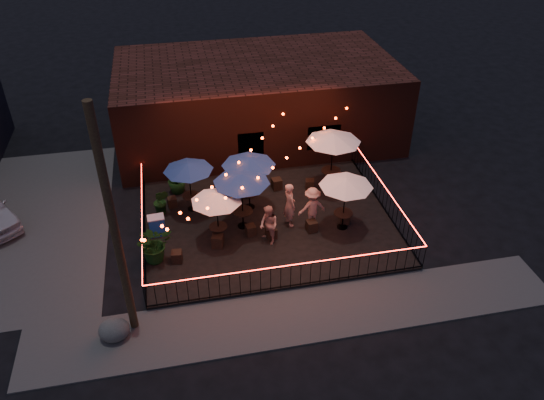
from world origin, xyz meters
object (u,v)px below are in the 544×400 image
(utility_pole, at_px, (115,230))
(boulder, at_px, (114,330))
(cafe_table_4, at_px, (346,183))
(cafe_table_1, at_px, (188,167))
(cafe_table_2, at_px, (241,179))
(cafe_table_3, at_px, (249,162))
(cooler, at_px, (157,225))
(cafe_table_0, at_px, (216,199))
(cafe_table_5, at_px, (333,138))

(utility_pole, height_order, boulder, utility_pole)
(cafe_table_4, xyz_separation_m, boulder, (-8.86, -3.94, -1.92))
(cafe_table_1, distance_m, cafe_table_2, 2.54)
(utility_pole, distance_m, cafe_table_3, 7.67)
(cooler, bearing_deg, cafe_table_2, -7.13)
(cafe_table_4, relative_size, cooler, 3.17)
(cafe_table_0, bearing_deg, utility_pole, -130.85)
(cafe_table_2, xyz_separation_m, cafe_table_5, (4.36, 2.19, 0.17))
(cafe_table_4, height_order, cooler, cafe_table_4)
(cafe_table_5, bearing_deg, cafe_table_3, -166.69)
(cafe_table_4, bearing_deg, cafe_table_1, 156.70)
(cafe_table_3, bearing_deg, boulder, -131.59)
(utility_pole, bearing_deg, cafe_table_4, 23.33)
(cafe_table_2, height_order, boulder, cafe_table_2)
(cafe_table_3, height_order, cafe_table_4, cafe_table_3)
(cafe_table_5, bearing_deg, boulder, -142.90)
(cafe_table_1, xyz_separation_m, cafe_table_2, (1.94, -1.63, 0.19))
(cafe_table_4, bearing_deg, cafe_table_5, 82.19)
(cafe_table_0, relative_size, boulder, 2.75)
(cafe_table_0, distance_m, cafe_table_2, 1.31)
(cafe_table_0, bearing_deg, cafe_table_2, 32.97)
(utility_pole, relative_size, cooler, 9.35)
(cooler, bearing_deg, cafe_table_5, 10.16)
(cafe_table_2, bearing_deg, cafe_table_1, 139.89)
(cafe_table_3, xyz_separation_m, cafe_table_4, (3.44, -2.17, -0.11))
(cafe_table_1, xyz_separation_m, cafe_table_3, (2.43, -0.36, 0.17))
(cafe_table_1, relative_size, cafe_table_4, 0.83)
(cafe_table_3, bearing_deg, cafe_table_1, 171.58)
(utility_pole, xyz_separation_m, cafe_table_3, (4.82, 5.74, -1.61))
(cooler, height_order, boulder, cooler)
(cafe_table_3, bearing_deg, cooler, -164.23)
(cafe_table_1, distance_m, boulder, 7.36)
(boulder, bearing_deg, cafe_table_5, 37.10)
(cafe_table_0, relative_size, cafe_table_1, 1.14)
(cafe_table_4, height_order, cafe_table_5, cafe_table_5)
(cafe_table_1, xyz_separation_m, cooler, (-1.49, -1.47, -1.63))
(boulder, bearing_deg, cooler, 73.33)
(cooler, distance_m, boulder, 5.22)
(cafe_table_3, bearing_deg, cafe_table_5, 13.31)
(cafe_table_1, height_order, cooler, cafe_table_1)
(cafe_table_1, relative_size, cafe_table_3, 0.89)
(cafe_table_0, bearing_deg, cafe_table_1, 110.30)
(cafe_table_1, bearing_deg, cooler, -135.53)
(utility_pole, relative_size, cafe_table_2, 2.84)
(cafe_table_0, relative_size, cafe_table_4, 0.95)
(cafe_table_2, bearing_deg, utility_pole, -134.14)
(cafe_table_0, bearing_deg, boulder, -132.95)
(cafe_table_1, bearing_deg, cafe_table_4, -23.30)
(cafe_table_4, bearing_deg, cafe_table_3, 147.77)
(cafe_table_0, relative_size, cooler, 3.02)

